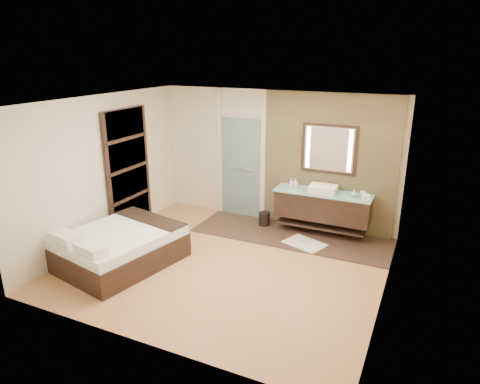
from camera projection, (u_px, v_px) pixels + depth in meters
The scene contains 15 objects.
floor at pixel (227, 264), 7.19m from camera, with size 5.00×5.00×0.00m, color #A97C46.
tile_strip at pixel (291, 235), 8.33m from camera, with size 3.80×1.30×0.01m, color #32231B.
stone_wall at pixel (329, 164), 8.23m from camera, with size 2.60×0.08×2.70m, color tan.
vanity at pixel (322, 206), 8.22m from camera, with size 1.85×0.55×0.88m.
mirror_unit at pixel (329, 149), 8.09m from camera, with size 1.06×0.04×0.96m.
frosted_door at pixel (241, 164), 9.03m from camera, with size 1.10×0.12×2.70m.
shoji_partition at pixel (128, 170), 8.29m from camera, with size 0.06×1.20×2.40m.
bed at pixel (120, 247), 7.14m from camera, with size 1.84×2.13×0.72m.
bath_mat at pixel (305, 244), 7.93m from camera, with size 0.72×0.50×0.02m, color silver.
waste_bin at pixel (264, 219), 8.76m from camera, with size 0.23×0.23×0.28m, color black.
tissue_box at pixel (366, 197), 7.67m from camera, with size 0.12×0.12×0.10m, color white.
soap_bottle_a at pixel (291, 183), 8.34m from camera, with size 0.08×0.08×0.20m, color silver.
soap_bottle_b at pixel (295, 183), 8.37m from camera, with size 0.08×0.08×0.18m, color #B2B2B2.
soap_bottle_c at pixel (354, 193), 7.83m from camera, with size 0.11×0.11×0.14m, color #A3CDC7.
cup at pixel (363, 194), 7.89m from camera, with size 0.12×0.12×0.09m, color white.
Camera 1 is at (2.91, -5.75, 3.42)m, focal length 32.00 mm.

